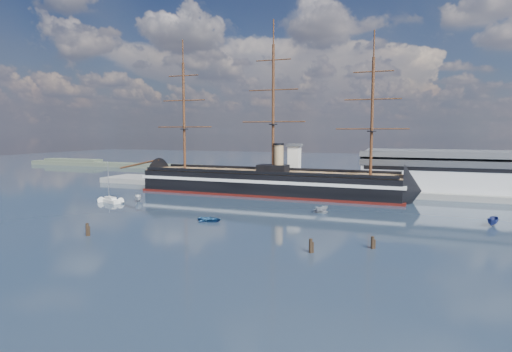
% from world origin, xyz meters
% --- Properties ---
extents(ground, '(600.00, 600.00, 0.00)m').
position_xyz_m(ground, '(0.00, 40.00, 0.00)').
color(ground, '#1E3045').
rests_on(ground, ground).
extents(quay, '(180.00, 18.00, 2.00)m').
position_xyz_m(quay, '(10.00, 76.00, 0.00)').
color(quay, slate).
rests_on(quay, ground).
extents(warehouse, '(63.00, 21.00, 11.60)m').
position_xyz_m(warehouse, '(58.00, 80.00, 7.98)').
color(warehouse, '#B7BABC').
rests_on(warehouse, ground).
extents(quay_tower, '(5.00, 5.00, 15.00)m').
position_xyz_m(quay_tower, '(3.00, 73.00, 9.75)').
color(quay_tower, silver).
rests_on(quay_tower, ground).
extents(shoreline, '(120.00, 10.00, 4.00)m').
position_xyz_m(shoreline, '(-139.23, 135.00, 1.45)').
color(shoreline, '#3F4C38').
rests_on(shoreline, ground).
extents(warship, '(112.93, 16.79, 53.94)m').
position_xyz_m(warship, '(-4.50, 60.00, 4.04)').
color(warship, black).
rests_on(warship, ground).
extents(sailboat, '(8.10, 5.00, 12.48)m').
position_xyz_m(sailboat, '(-41.48, 27.32, 0.79)').
color(sailboat, silver).
rests_on(sailboat, ground).
extents(motorboat_a, '(6.32, 5.34, 2.45)m').
position_xyz_m(motorboat_a, '(-34.97, 32.26, 0.00)').
color(motorboat_a, silver).
rests_on(motorboat_a, ground).
extents(motorboat_b, '(1.71, 3.68, 1.67)m').
position_xyz_m(motorboat_b, '(-1.06, 13.83, 0.00)').
color(motorboat_b, '#225083').
rests_on(motorboat_b, ground).
extents(motorboat_c, '(5.60, 4.22, 2.12)m').
position_xyz_m(motorboat_c, '(21.56, 34.44, 0.00)').
color(motorboat_c, gray).
rests_on(motorboat_c, ground).
extents(motorboat_e, '(2.04, 2.85, 1.24)m').
position_xyz_m(motorboat_e, '(21.55, 34.04, 0.00)').
color(motorboat_e, white).
rests_on(motorboat_e, ground).
extents(motorboat_f, '(6.70, 4.13, 2.52)m').
position_xyz_m(motorboat_f, '(61.45, 32.47, 0.00)').
color(motorboat_f, navy).
rests_on(motorboat_f, ground).
extents(piling_near_left, '(0.64, 0.64, 3.36)m').
position_xyz_m(piling_near_left, '(-18.16, -7.87, 0.00)').
color(piling_near_left, black).
rests_on(piling_near_left, ground).
extents(piling_near_right, '(0.64, 0.64, 3.25)m').
position_xyz_m(piling_near_right, '(27.79, -3.40, 0.00)').
color(piling_near_right, black).
rests_on(piling_near_right, ground).
extents(piling_far_right, '(0.64, 0.64, 3.01)m').
position_xyz_m(piling_far_right, '(37.77, 3.28, 0.00)').
color(piling_far_right, black).
rests_on(piling_far_right, ground).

